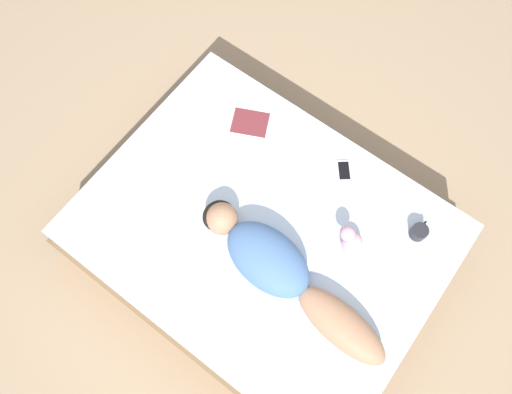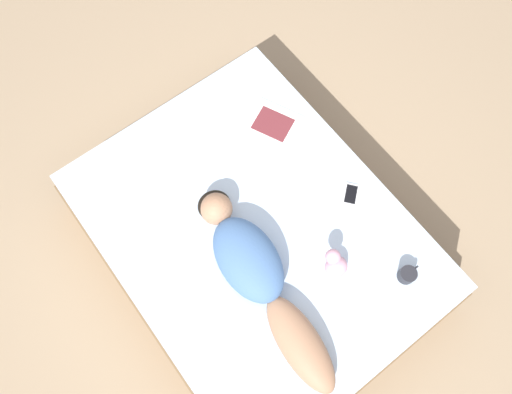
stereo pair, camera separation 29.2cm
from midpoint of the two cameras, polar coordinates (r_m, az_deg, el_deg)
The scene contains 7 objects.
ground_plane at distance 3.36m, azimuth -1.75°, elevation -6.33°, with size 12.00×12.00×0.00m, color #9E8466.
bed at distance 3.13m, azimuth -1.87°, elevation -5.26°, with size 1.64×2.11×0.47m.
person at distance 2.74m, azimuth -0.24°, elevation -8.78°, with size 0.37×1.28×0.21m.
open_magazine at distance 3.12m, azimuth -3.85°, elevation 6.04°, with size 0.64×0.53×0.01m.
coffee_mug at distance 2.96m, azimuth 15.52°, elevation -4.21°, with size 0.13×0.10×0.08m.
cell_phone at distance 3.05m, azimuth 7.37°, elevation 2.64°, with size 0.16×0.15×0.01m.
plush_toy at distance 2.83m, azimuth 7.93°, elevation -5.32°, with size 0.13×0.15×0.18m.
Camera 1 is at (-0.73, -0.49, 3.24)m, focal length 35.00 mm.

